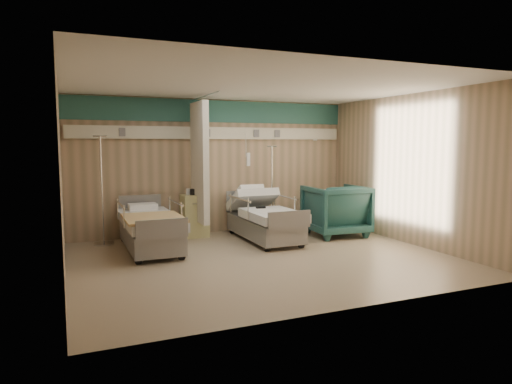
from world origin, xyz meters
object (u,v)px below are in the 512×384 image
Objects in this scene: bed_left at (150,233)px; bedside_cabinet at (195,216)px; visitor_armchair at (336,210)px; bed_right at (264,224)px; iv_stand_right at (272,214)px; iv_stand_left at (103,223)px.

bedside_cabinet is at bearing 40.60° from bed_left.
visitor_armchair is (3.74, -0.14, 0.21)m from bed_left.
visitor_armchair is at bearing -2.08° from bed_left.
iv_stand_right reaches higher than bed_right.
bedside_cabinet is (-1.15, 0.90, 0.11)m from bed_right.
iv_stand_left is (-0.73, 0.81, 0.10)m from bed_left.
bed_right is 3.04m from iv_stand_left.
iv_stand_right is (1.65, -0.17, -0.05)m from bedside_cabinet.
bed_right and bed_left have the same top height.
bed_left is at bearing 2.13° from visitor_armchair.
bed_right is 1.17× the size of iv_stand_right.
visitor_armchair is (1.54, -0.14, 0.21)m from bed_right.
visitor_armchair is at bearing -21.03° from bedside_cabinet.
visitor_armchair reaches higher than bed_right.
iv_stand_right reaches higher than visitor_armchair.
visitor_armchair reaches higher than bed_left.
bed_right is at bearing 0.00° from bed_left.
bedside_cabinet is 1.66m from iv_stand_right.
bed_left is at bearing -48.24° from iv_stand_left.
bedside_cabinet is 0.46× the size of iv_stand_right.
bed_left is 1.06× the size of iv_stand_left.
bed_right is 1.88× the size of visitor_armchair.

